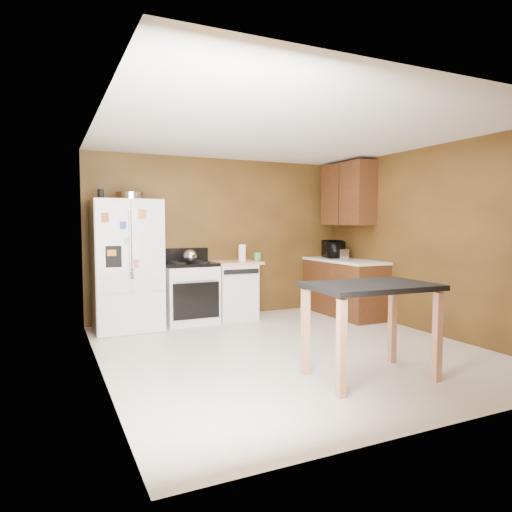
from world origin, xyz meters
TOP-DOWN VIEW (x-y plane):
  - floor at (0.00, 0.00)m, footprint 4.50×4.50m
  - ceiling at (0.00, 0.00)m, footprint 4.50×4.50m
  - wall_back at (0.00, 2.25)m, footprint 4.20×0.00m
  - wall_front at (0.00, -2.25)m, footprint 4.20×0.00m
  - wall_left at (-2.10, 0.00)m, footprint 0.00×4.50m
  - wall_right at (2.10, 0.00)m, footprint 0.00×4.50m
  - roasting_pan at (-1.48, 1.89)m, footprint 0.41×0.41m
  - pen_cup at (-1.89, 1.74)m, footprint 0.08×0.08m
  - kettle at (-0.65, 1.84)m, footprint 0.20×0.20m
  - paper_towel at (0.18, 1.86)m, footprint 0.14×0.14m
  - green_canister at (0.50, 1.99)m, footprint 0.12×0.12m
  - toaster at (1.75, 1.42)m, footprint 0.22×0.27m
  - microwave at (1.83, 1.82)m, footprint 0.44×0.55m
  - refrigerator at (-1.55, 1.86)m, footprint 0.90×0.80m
  - gas_range at (-0.64, 1.92)m, footprint 0.76×0.68m
  - dishwasher at (0.08, 1.95)m, footprint 0.78×0.63m
  - right_cabinets at (1.84, 1.48)m, footprint 0.63×1.58m
  - island at (0.21, -1.18)m, footprint 1.21×0.84m

SIDE VIEW (x-z plane):
  - floor at x=0.00m, z-range 0.00..0.00m
  - dishwasher at x=0.08m, z-range 0.01..0.90m
  - gas_range at x=-0.64m, z-range -0.09..1.01m
  - island at x=0.21m, z-range 0.31..1.22m
  - refrigerator at x=-1.55m, z-range 0.00..1.80m
  - right_cabinets at x=1.84m, z-range -0.32..2.13m
  - green_canister at x=0.50m, z-range 0.89..1.01m
  - toaster at x=1.75m, z-range 0.90..1.07m
  - kettle at x=-0.65m, z-range 0.90..1.10m
  - paper_towel at x=0.18m, z-range 0.89..1.15m
  - microwave at x=1.83m, z-range 0.90..1.17m
  - wall_back at x=0.00m, z-range -0.85..3.35m
  - wall_front at x=0.00m, z-range -0.85..3.35m
  - wall_left at x=-2.10m, z-range -1.00..3.50m
  - wall_right at x=2.10m, z-range -1.00..3.50m
  - roasting_pan at x=-1.48m, z-range 1.80..1.90m
  - pen_cup at x=-1.89m, z-range 1.80..1.93m
  - ceiling at x=0.00m, z-range 2.50..2.50m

